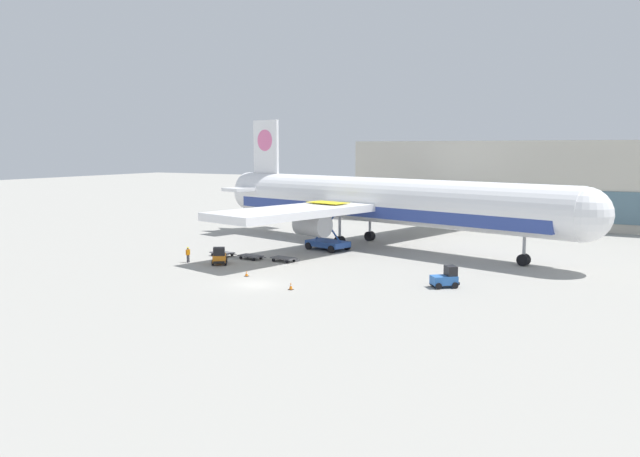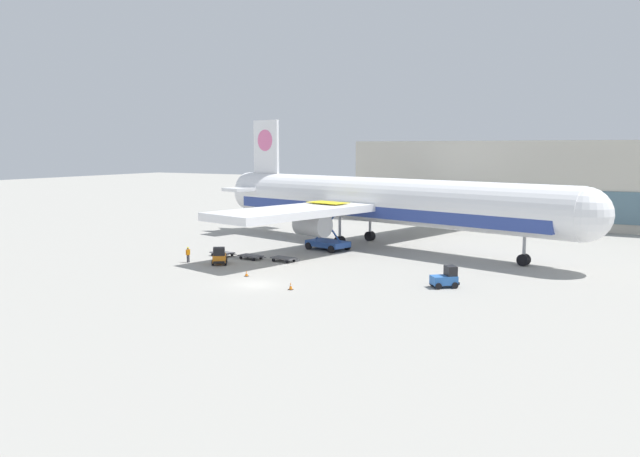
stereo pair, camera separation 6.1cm
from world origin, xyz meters
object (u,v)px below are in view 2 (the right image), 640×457
baggage_dolly_lead (222,253)px  baggage_dolly_third (284,258)px  baggage_tug_foreground (219,257)px  traffic_cone_near (291,286)px  ground_crew_near (188,253)px  baggage_dolly_second (251,256)px  scissor_lift_loader (328,232)px  traffic_cone_far (246,274)px  baggage_tug_mid (446,278)px  airplane_main (375,202)px

baggage_dolly_lead → baggage_dolly_third: 8.38m
baggage_tug_foreground → traffic_cone_near: bearing=28.0°
baggage_dolly_third → ground_crew_near: 10.78m
baggage_tug_foreground → ground_crew_near: size_ratio=1.58×
baggage_tug_foreground → baggage_dolly_second: size_ratio=0.75×
scissor_lift_loader → traffic_cone_near: scissor_lift_loader is taller
baggage_dolly_second → traffic_cone_far: (5.18, -8.17, -0.11)m
baggage_dolly_lead → traffic_cone_near: 19.94m
scissor_lift_loader → baggage_tug_mid: (19.65, -13.72, -1.38)m
scissor_lift_loader → ground_crew_near: bearing=-108.0°
baggage_dolly_lead → baggage_tug_foreground: bearing=-49.1°
scissor_lift_loader → ground_crew_near: scissor_lift_loader is taller
ground_crew_near → traffic_cone_far: ground_crew_near is taller
airplane_main → traffic_cone_far: bearing=-83.9°
traffic_cone_near → baggage_dolly_lead: bearing=145.5°
scissor_lift_loader → traffic_cone_near: (7.59, -21.45, -1.92)m
baggage_dolly_lead → ground_crew_near: bearing=-91.8°
baggage_dolly_third → baggage_tug_mid: bearing=-4.4°
baggage_dolly_lead → traffic_cone_near: traffic_cone_near is taller
baggage_tug_foreground → ground_crew_near: bearing=-114.2°
baggage_dolly_lead → traffic_cone_far: traffic_cone_far is taller
baggage_dolly_second → baggage_dolly_third: same height
baggage_tug_mid → baggage_dolly_lead: size_ratio=0.74×
baggage_dolly_second → baggage_dolly_third: 4.17m
baggage_tug_foreground → ground_crew_near: (-3.84, -0.74, 0.17)m
baggage_tug_mid → baggage_dolly_lead: bearing=132.5°
baggage_dolly_second → traffic_cone_near: size_ratio=5.36×
baggage_dolly_second → traffic_cone_near: traffic_cone_near is taller
baggage_tug_mid → traffic_cone_near: 14.34m
traffic_cone_near → baggage_tug_mid: bearing=32.6°
airplane_main → baggage_tug_foreground: (-9.76, -20.46, -4.96)m
airplane_main → traffic_cone_far: (-3.38, -24.28, -5.56)m
baggage_dolly_lead → baggage_dolly_second: same height
baggage_tug_foreground → scissor_lift_loader: bearing=123.3°
baggage_dolly_second → traffic_cone_far: 9.68m
airplane_main → baggage_dolly_second: 19.04m
airplane_main → traffic_cone_near: airplane_main is taller
scissor_lift_loader → traffic_cone_far: bearing=-74.2°
traffic_cone_near → baggage_tug_foreground: bearing=153.1°
scissor_lift_loader → traffic_cone_near: bearing=-56.5°
baggage_tug_mid → baggage_dolly_second: baggage_tug_mid is taller
baggage_tug_foreground → baggage_tug_mid: same height
baggage_dolly_lead → traffic_cone_near: bearing=-27.7°
baggage_dolly_third → traffic_cone_near: 14.21m
baggage_dolly_third → traffic_cone_far: size_ratio=6.63×
scissor_lift_loader → baggage_dolly_third: 9.94m
scissor_lift_loader → ground_crew_near: (-9.64, -15.40, -1.21)m
scissor_lift_loader → baggage_tug_mid: bearing=-20.9°
baggage_dolly_second → traffic_cone_far: size_ratio=6.63×
baggage_dolly_lead → traffic_cone_far: (9.42, -8.32, -0.11)m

